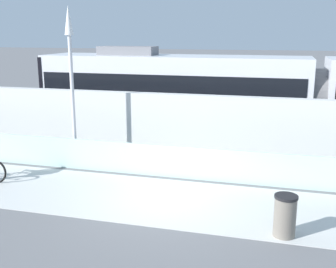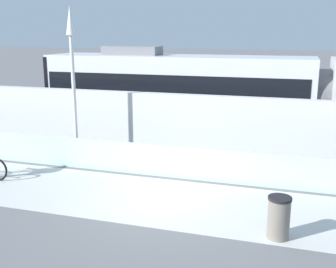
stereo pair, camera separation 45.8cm
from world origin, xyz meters
name	(u,v)px [view 1 (the left image)]	position (x,y,z in m)	size (l,w,h in m)	color
ground_plane	(164,200)	(0.00, 0.00, 0.00)	(200.00, 200.00, 0.00)	slate
bike_path_deck	(164,200)	(0.00, 0.00, 0.01)	(32.00, 3.20, 0.01)	silver
glass_parapet	(180,162)	(0.00, 1.85, 0.51)	(32.00, 0.05, 1.01)	silver
concrete_barrier_wall	(193,129)	(0.00, 3.65, 1.17)	(32.00, 0.36, 2.34)	silver
tram_rail_near	(205,143)	(0.00, 6.13, 0.00)	(32.00, 0.08, 0.01)	#595654
tram_rail_far	(211,135)	(0.00, 7.57, 0.00)	(32.00, 0.08, 0.01)	#595654
tram	(317,99)	(4.21, 6.85, 1.89)	(22.56, 2.54, 3.81)	silver
lamp_post_antenna	(71,67)	(-3.69, 2.15, 3.29)	(0.28, 0.28, 5.20)	gray
trash_bin	(285,216)	(3.10, -1.25, 0.48)	(0.51, 0.51, 0.96)	slate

